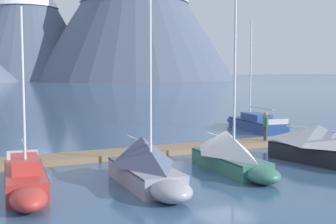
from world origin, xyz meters
The scene contains 9 objects.
ground_plane centered at (0.00, 0.00, 0.00)m, with size 700.00×700.00×0.00m, color #38567A.
mountain_shoulder_ridge centered at (25.28, 192.36, 29.11)m, with size 61.24×61.24×55.55m.
dock centered at (0.00, 4.00, 0.15)m, with size 23.12×2.28×0.30m.
sailboat_nearest_berth centered at (-9.36, -1.22, 0.51)m, with size 2.07×6.08×6.64m.
sailboat_second_berth centered at (-5.03, -2.09, 0.86)m, with size 2.15×5.81×8.05m.
sailboat_mid_dock_port centered at (-0.64, -1.35, 0.83)m, with size 2.04×5.87×9.05m.
sailboat_mid_dock_starboard centered at (4.20, -2.32, 0.86)m, with size 2.78×7.07×8.42m.
sailboat_far_berth centered at (9.27, 10.13, 0.50)m, with size 2.86×7.57×8.17m.
person_on_dock centered at (5.20, 3.59, 1.26)m, with size 0.35×0.55×1.69m.
Camera 1 is at (-12.26, -18.23, 4.44)m, focal length 50.21 mm.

